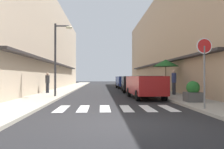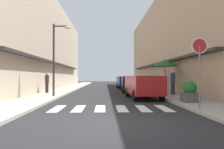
# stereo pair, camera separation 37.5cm
# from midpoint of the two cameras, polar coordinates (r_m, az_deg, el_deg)

# --- Properties ---
(ground_plane) EXTENTS (93.26, 93.26, 0.00)m
(ground_plane) POSITION_cam_midpoint_polar(r_m,az_deg,el_deg) (23.83, -1.70, -3.98)
(ground_plane) COLOR #232326
(sidewalk_left) EXTENTS (2.32, 59.35, 0.12)m
(sidewalk_left) POSITION_cam_midpoint_polar(r_m,az_deg,el_deg) (24.15, -12.25, -3.78)
(sidewalk_left) COLOR #ADA899
(sidewalk_left) RESTS_ON ground_plane
(sidewalk_right) EXTENTS (2.32, 59.35, 0.12)m
(sidewalk_right) POSITION_cam_midpoint_polar(r_m,az_deg,el_deg) (24.32, 8.78, -3.77)
(sidewalk_right) COLOR #9E998E
(sidewalk_right) RESTS_ON ground_plane
(building_row_left) EXTENTS (5.50, 40.15, 10.06)m
(building_row_left) POSITION_cam_midpoint_polar(r_m,az_deg,el_deg) (26.29, -19.77, 7.36)
(building_row_left) COLOR #C6B299
(building_row_left) RESTS_ON ground_plane
(building_row_right) EXTENTS (5.50, 40.15, 10.46)m
(building_row_right) POSITION_cam_midpoint_polar(r_m,az_deg,el_deg) (26.60, 16.08, 7.68)
(building_row_right) COLOR tan
(building_row_right) RESTS_ON ground_plane
(crosswalk) EXTENTS (5.20, 2.20, 0.01)m
(crosswalk) POSITION_cam_midpoint_polar(r_m,az_deg,el_deg) (10.17, -0.16, -8.54)
(crosswalk) COLOR silver
(crosswalk) RESTS_ON ground_plane
(parked_car_near) EXTENTS (1.98, 4.55, 1.47)m
(parked_car_near) POSITION_cam_midpoint_polar(r_m,az_deg,el_deg) (14.78, 7.60, -2.48)
(parked_car_near) COLOR maroon
(parked_car_near) RESTS_ON ground_plane
(parked_car_mid) EXTENTS (1.96, 4.15, 1.47)m
(parked_car_mid) POSITION_cam_midpoint_polar(r_m,az_deg,el_deg) (20.82, 4.55, -1.94)
(parked_car_mid) COLOR black
(parked_car_mid) RESTS_ON ground_plane
(parked_car_far) EXTENTS (1.91, 4.22, 1.47)m
(parked_car_far) POSITION_cam_midpoint_polar(r_m,az_deg,el_deg) (27.66, 2.72, -1.60)
(parked_car_far) COLOR navy
(parked_car_far) RESTS_ON ground_plane
(round_street_sign) EXTENTS (0.65, 0.07, 2.87)m
(round_street_sign) POSITION_cam_midpoint_polar(r_m,az_deg,el_deg) (9.89, 21.23, 4.72)
(round_street_sign) COLOR slate
(round_street_sign) RESTS_ON sidewalk_right
(street_lamp) EXTENTS (1.19, 0.28, 4.85)m
(street_lamp) POSITION_cam_midpoint_polar(r_m,az_deg,el_deg) (15.65, -14.04, 5.70)
(street_lamp) COLOR #38383D
(street_lamp) RESTS_ON sidewalk_left
(cafe_umbrella) EXTENTS (2.03, 2.03, 2.67)m
(cafe_umbrella) POSITION_cam_midpoint_polar(r_m,az_deg,el_deg) (18.39, 12.81, 2.79)
(cafe_umbrella) COLOR #262626
(cafe_umbrella) RESTS_ON sidewalk_right
(planter_corner) EXTENTS (0.80, 0.80, 1.08)m
(planter_corner) POSITION_cam_midpoint_polar(r_m,az_deg,el_deg) (12.47, 18.92, -4.24)
(planter_corner) COLOR #4C4C4C
(planter_corner) RESTS_ON sidewalk_right
(pedestrian_walking_near) EXTENTS (0.34, 0.34, 1.81)m
(pedestrian_walking_near) POSITION_cam_midpoint_polar(r_m,az_deg,el_deg) (17.06, 14.73, -1.68)
(pedestrian_walking_near) COLOR #282B33
(pedestrian_walking_near) RESTS_ON sidewalk_right
(pedestrian_walking_far) EXTENTS (0.34, 0.34, 1.63)m
(pedestrian_walking_far) POSITION_cam_midpoint_polar(r_m,az_deg,el_deg) (19.01, -16.49, -1.88)
(pedestrian_walking_far) COLOR #282B33
(pedestrian_walking_far) RESTS_ON sidewalk_left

